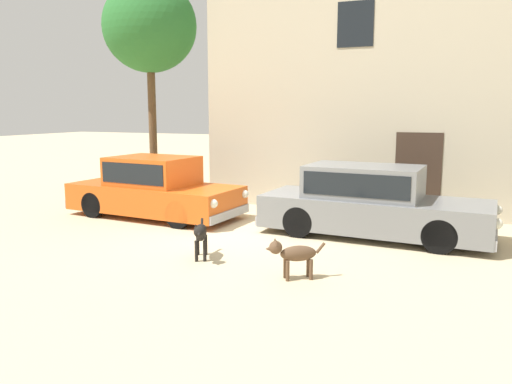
{
  "coord_description": "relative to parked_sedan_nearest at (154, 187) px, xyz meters",
  "views": [
    {
      "loc": [
        4.45,
        -9.58,
        2.63
      ],
      "look_at": [
        0.35,
        0.2,
        0.9
      ],
      "focal_mm": 35.21,
      "sensor_mm": 36.0,
      "label": 1
    }
  ],
  "objects": [
    {
      "name": "ground_plane",
      "position": [
        2.67,
        -0.83,
        -0.73
      ],
      "size": [
        80.0,
        80.0,
        0.0
      ],
      "primitive_type": "plane",
      "color": "#CCB78E"
    },
    {
      "name": "stray_dog_tan",
      "position": [
        2.86,
        -2.8,
        -0.26
      ],
      "size": [
        0.52,
        0.96,
        0.72
      ],
      "rotation": [
        0.0,
        0.0,
        5.17
      ],
      "color": "black",
      "rests_on": "ground_plane"
    },
    {
      "name": "stray_dog_spotted",
      "position": [
        4.71,
        -3.18,
        -0.32
      ],
      "size": [
        0.86,
        0.59,
        0.66
      ],
      "rotation": [
        0.0,
        0.0,
        3.71
      ],
      "color": "brown",
      "rests_on": "ground_plane"
    },
    {
      "name": "acacia_tree_left",
      "position": [
        -1.69,
        2.49,
        4.3
      ],
      "size": [
        2.83,
        2.54,
        6.41
      ],
      "color": "brown",
      "rests_on": "ground_plane"
    },
    {
      "name": "parked_sedan_second",
      "position": [
        5.32,
        0.07,
        0.01
      ],
      "size": [
        4.87,
        1.94,
        1.49
      ],
      "rotation": [
        0.0,
        0.0,
        -0.05
      ],
      "color": "slate",
      "rests_on": "ground_plane"
    },
    {
      "name": "parked_sedan_nearest",
      "position": [
        0.0,
        0.0,
        0.0
      ],
      "size": [
        4.55,
        2.11,
        1.5
      ],
      "rotation": [
        0.0,
        0.0,
        -0.07
      ],
      "color": "#D15619",
      "rests_on": "ground_plane"
    }
  ]
}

